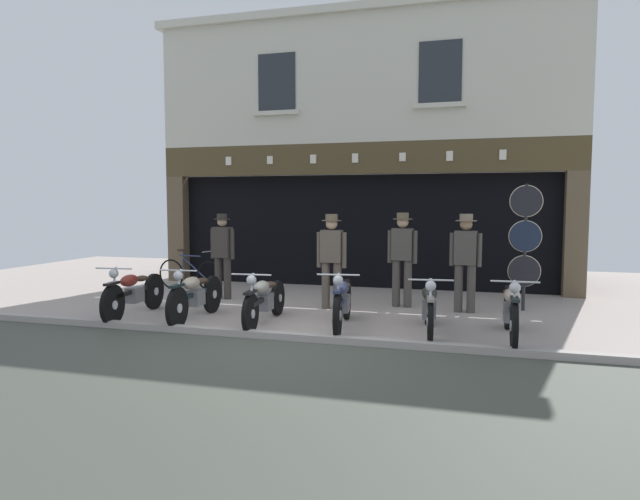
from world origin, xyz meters
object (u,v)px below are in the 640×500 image
at_px(salesman_right, 402,254).
at_px(motorcycle_right, 511,309).
at_px(advert_board_far, 262,210).
at_px(motorcycle_center_right, 429,306).
at_px(shopkeeper_center, 332,256).
at_px(advert_board_near, 303,211).
at_px(leaning_bicycle, 190,273).
at_px(motorcycle_center, 343,300).
at_px(salesman_left, 223,252).
at_px(assistant_far_right, 465,257).
at_px(motorcycle_far_left, 134,292).
at_px(tyre_sign_pole, 525,238).
at_px(motorcycle_center_left, 265,299).
at_px(motorcycle_left, 195,295).

bearing_deg(salesman_right, motorcycle_right, 135.40).
distance_m(motorcycle_right, advert_board_far, 7.24).
distance_m(motorcycle_center_right, motorcycle_right, 1.16).
xyz_separation_m(shopkeeper_center, advert_board_near, (-1.47, 2.87, 0.78)).
relative_size(salesman_right, leaning_bicycle, 1.02).
bearing_deg(advert_board_far, motorcycle_center, -54.82).
distance_m(salesman_right, leaning_bicycle, 5.02).
bearing_deg(motorcycle_center_right, salesman_left, -30.99).
bearing_deg(motorcycle_right, assistant_far_right, -70.54).
bearing_deg(advert_board_far, leaning_bicycle, -128.26).
bearing_deg(motorcycle_center, motorcycle_far_left, -5.58).
distance_m(motorcycle_center, salesman_right, 2.22).
height_order(shopkeeper_center, advert_board_far, advert_board_far).
distance_m(motorcycle_center, shopkeeper_center, 1.70).
bearing_deg(salesman_right, tyre_sign_pole, -169.93).
height_order(motorcycle_center_left, advert_board_far, advert_board_far).
height_order(motorcycle_left, motorcycle_center_right, motorcycle_left).
xyz_separation_m(motorcycle_far_left, motorcycle_right, (6.13, 0.09, 0.01)).
bearing_deg(tyre_sign_pole, motorcycle_center_right, -123.22).
xyz_separation_m(motorcycle_center_left, tyre_sign_pole, (4.09, 2.35, 0.92)).
bearing_deg(advert_board_near, leaning_bicycle, -146.11).
xyz_separation_m(tyre_sign_pole, advert_board_far, (-5.90, 2.10, 0.46)).
height_order(motorcycle_far_left, motorcycle_left, motorcycle_far_left).
bearing_deg(salesman_left, motorcycle_far_left, 81.64).
relative_size(motorcycle_center_left, leaning_bicycle, 1.18).
height_order(motorcycle_center_right, tyre_sign_pole, tyre_sign_pole).
relative_size(advert_board_near, advert_board_far, 1.09).
bearing_deg(shopkeeper_center, motorcycle_far_left, 27.83).
relative_size(shopkeeper_center, advert_board_far, 1.90).
relative_size(motorcycle_center_right, motorcycle_right, 0.93).
xyz_separation_m(advert_board_near, advert_board_far, (-1.04, -0.00, 0.02)).
bearing_deg(salesman_right, advert_board_far, -27.65).
relative_size(salesman_left, leaning_bicycle, 1.00).
relative_size(motorcycle_right, tyre_sign_pole, 0.91).
xyz_separation_m(salesman_right, advert_board_near, (-2.69, 2.32, 0.77)).
bearing_deg(assistant_far_right, advert_board_far, -22.27).
distance_m(salesman_left, tyre_sign_pole, 5.82).
distance_m(tyre_sign_pole, advert_board_far, 6.28).
xyz_separation_m(tyre_sign_pole, advert_board_near, (-4.86, 2.10, 0.43)).
height_order(shopkeeper_center, advert_board_near, advert_board_near).
bearing_deg(motorcycle_left, motorcycle_center, 179.14).
xyz_separation_m(motorcycle_center, advert_board_near, (-2.04, 4.38, 1.33)).
bearing_deg(tyre_sign_pole, motorcycle_far_left, -159.59).
bearing_deg(motorcycle_left, assistant_far_right, -159.20).
bearing_deg(motorcycle_right, motorcycle_center_left, -0.18).
distance_m(motorcycle_left, advert_board_far, 4.74).
xyz_separation_m(salesman_right, assistant_far_right, (1.15, -0.22, -0.00)).
xyz_separation_m(motorcycle_center_left, assistant_far_right, (3.07, 1.90, 0.58)).
bearing_deg(advert_board_far, motorcycle_right, -38.46).
xyz_separation_m(motorcycle_right, shopkeeper_center, (-3.06, 1.55, 0.54)).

